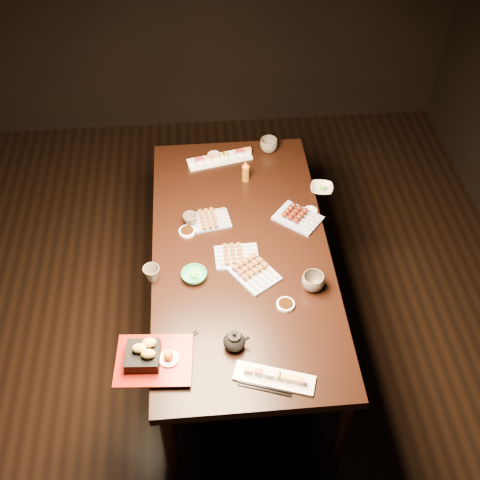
% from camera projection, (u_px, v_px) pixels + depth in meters
% --- Properties ---
extents(ground, '(5.00, 5.00, 0.00)m').
position_uv_depth(ground, '(212.00, 383.00, 3.38)').
color(ground, black).
rests_on(ground, ground).
extents(dining_table, '(1.32, 1.97, 0.75)m').
position_uv_depth(dining_table, '(241.00, 296.00, 3.33)').
color(dining_table, black).
rests_on(dining_table, ground).
extents(sushi_platter_near, '(0.36, 0.20, 0.04)m').
position_uv_depth(sushi_platter_near, '(274.00, 376.00, 2.53)').
color(sushi_platter_near, white).
rests_on(sushi_platter_near, dining_table).
extents(sushi_platter_far, '(0.40, 0.19, 0.05)m').
position_uv_depth(sushi_platter_far, '(219.00, 157.00, 3.55)').
color(sushi_platter_far, white).
rests_on(sushi_platter_far, dining_table).
extents(yakitori_plate_center, '(0.22, 0.16, 0.06)m').
position_uv_depth(yakitori_plate_center, '(237.00, 254.00, 3.01)').
color(yakitori_plate_center, '#828EB6').
rests_on(yakitori_plate_center, dining_table).
extents(yakitori_plate_right, '(0.28, 0.30, 0.06)m').
position_uv_depth(yakitori_plate_right, '(253.00, 270.00, 2.93)').
color(yakitori_plate_right, '#828EB6').
rests_on(yakitori_plate_right, dining_table).
extents(yakitori_plate_left, '(0.21, 0.17, 0.05)m').
position_uv_depth(yakitori_plate_left, '(211.00, 218.00, 3.19)').
color(yakitori_plate_left, '#828EB6').
rests_on(yakitori_plate_left, dining_table).
extents(tsukune_plate, '(0.29, 0.28, 0.06)m').
position_uv_depth(tsukune_plate, '(298.00, 215.00, 3.20)').
color(tsukune_plate, '#828EB6').
rests_on(tsukune_plate, dining_table).
extents(edamame_bowl_green, '(0.14, 0.14, 0.04)m').
position_uv_depth(edamame_bowl_green, '(194.00, 275.00, 2.92)').
color(edamame_bowl_green, '#30945D').
rests_on(edamame_bowl_green, dining_table).
extents(edamame_bowl_cream, '(0.15, 0.15, 0.03)m').
position_uv_depth(edamame_bowl_cream, '(322.00, 189.00, 3.36)').
color(edamame_bowl_cream, beige).
rests_on(edamame_bowl_cream, dining_table).
extents(tempura_tray, '(0.34, 0.28, 0.12)m').
position_uv_depth(tempura_tray, '(153.00, 355.00, 2.56)').
color(tempura_tray, black).
rests_on(tempura_tray, dining_table).
extents(teacup_near_left, '(0.09, 0.09, 0.08)m').
position_uv_depth(teacup_near_left, '(152.00, 273.00, 2.90)').
color(teacup_near_left, '#4F463C').
rests_on(teacup_near_left, dining_table).
extents(teacup_mid_right, '(0.14, 0.14, 0.09)m').
position_uv_depth(teacup_mid_right, '(313.00, 282.00, 2.86)').
color(teacup_mid_right, '#4F463C').
rests_on(teacup_mid_right, dining_table).
extents(teacup_far_left, '(0.11, 0.11, 0.07)m').
position_uv_depth(teacup_far_left, '(190.00, 220.00, 3.16)').
color(teacup_far_left, '#4F463C').
rests_on(teacup_far_left, dining_table).
extents(teacup_far_right, '(0.11, 0.11, 0.08)m').
position_uv_depth(teacup_far_right, '(269.00, 145.00, 3.60)').
color(teacup_far_right, '#4F463C').
rests_on(teacup_far_right, dining_table).
extents(teapot, '(0.13, 0.13, 0.10)m').
position_uv_depth(teapot, '(234.00, 340.00, 2.63)').
color(teapot, black).
rests_on(teapot, dining_table).
extents(condiment_bottle, '(0.05, 0.05, 0.13)m').
position_uv_depth(condiment_bottle, '(246.00, 171.00, 3.39)').
color(condiment_bottle, brown).
rests_on(condiment_bottle, dining_table).
extents(sauce_dish_west, '(0.12, 0.12, 0.02)m').
position_uv_depth(sauce_dish_west, '(187.00, 232.00, 3.14)').
color(sauce_dish_west, white).
rests_on(sauce_dish_west, dining_table).
extents(sauce_dish_east, '(0.09, 0.09, 0.01)m').
position_uv_depth(sauce_dish_east, '(310.00, 211.00, 3.25)').
color(sauce_dish_east, white).
rests_on(sauce_dish_east, dining_table).
extents(sauce_dish_se, '(0.09, 0.09, 0.02)m').
position_uv_depth(sauce_dish_se, '(286.00, 305.00, 2.81)').
color(sauce_dish_se, white).
rests_on(sauce_dish_se, dining_table).
extents(sauce_dish_nw, '(0.09, 0.09, 0.01)m').
position_uv_depth(sauce_dish_nw, '(214.00, 155.00, 3.58)').
color(sauce_dish_nw, white).
rests_on(sauce_dish_nw, dining_table).
extents(chopsticks_near, '(0.21, 0.16, 0.01)m').
position_uv_depth(chopsticks_near, '(175.00, 346.00, 2.66)').
color(chopsticks_near, black).
rests_on(chopsticks_near, dining_table).
extents(chopsticks_se, '(0.23, 0.09, 0.01)m').
position_uv_depth(chopsticks_se, '(265.00, 389.00, 2.51)').
color(chopsticks_se, black).
rests_on(chopsticks_se, dining_table).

